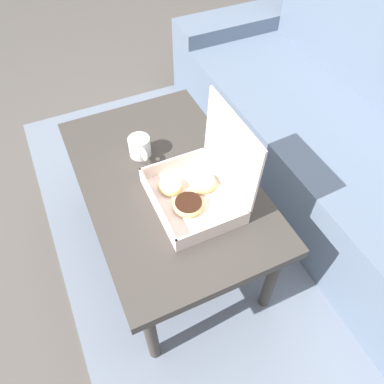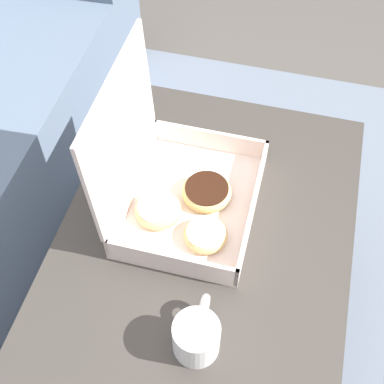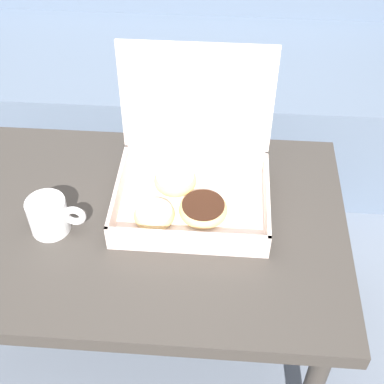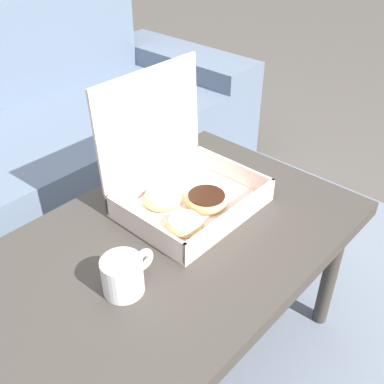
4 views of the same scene
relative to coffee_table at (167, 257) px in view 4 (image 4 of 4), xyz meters
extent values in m
plane|color=#514C47|center=(0.00, 0.15, -0.42)|extent=(12.00, 12.00, 0.00)
cube|color=slate|center=(0.00, 0.45, -0.42)|extent=(2.36, 1.90, 0.01)
cube|color=slate|center=(0.00, 0.79, -0.22)|extent=(1.76, 0.59, 0.42)
cube|color=slate|center=(1.00, 0.89, -0.17)|extent=(0.24, 0.79, 0.50)
cube|color=#3D3833|center=(0.00, 0.00, 0.03)|extent=(0.98, 0.61, 0.04)
cylinder|color=#3D3833|center=(0.43, -0.25, -0.21)|extent=(0.04, 0.04, 0.43)
cylinder|color=#3D3833|center=(0.43, 0.25, -0.21)|extent=(0.04, 0.04, 0.43)
cube|color=silver|center=(0.14, 0.05, 0.05)|extent=(0.34, 0.27, 0.01)
cube|color=silver|center=(0.14, -0.09, 0.09)|extent=(0.34, 0.01, 0.06)
cube|color=silver|center=(0.14, 0.18, 0.09)|extent=(0.34, 0.01, 0.06)
cube|color=silver|center=(-0.03, 0.05, 0.09)|extent=(0.01, 0.27, 0.06)
cube|color=silver|center=(0.31, 0.05, 0.09)|extent=(0.01, 0.27, 0.06)
cube|color=silver|center=(0.14, 0.19, 0.25)|extent=(0.34, 0.02, 0.27)
torus|color=#E5BC75|center=(0.17, 0.02, 0.07)|extent=(0.11, 0.11, 0.03)
cylinder|color=black|center=(0.17, 0.02, 0.08)|extent=(0.10, 0.10, 0.01)
torus|color=#E5BC75|center=(0.10, 0.11, 0.07)|extent=(0.10, 0.10, 0.03)
cylinder|color=pink|center=(0.10, 0.11, 0.08)|extent=(0.09, 0.09, 0.01)
torus|color=#E5BC75|center=(0.06, 0.00, 0.07)|extent=(0.09, 0.09, 0.03)
cylinder|color=white|center=(0.06, 0.00, 0.08)|extent=(0.08, 0.08, 0.01)
cylinder|color=white|center=(-0.16, -0.04, 0.09)|extent=(0.09, 0.09, 0.08)
torus|color=white|center=(-0.11, -0.04, 0.09)|extent=(0.05, 0.02, 0.05)
camera|label=1|loc=(0.90, -0.31, 1.10)|focal=35.00mm
camera|label=2|loc=(-0.51, -0.12, 1.01)|focal=50.00mm
camera|label=3|loc=(0.20, -0.80, 0.94)|focal=50.00mm
camera|label=4|loc=(-0.55, -0.58, 0.75)|focal=42.00mm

